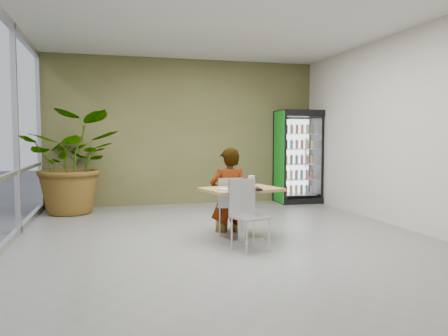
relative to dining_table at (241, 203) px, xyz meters
The scene contains 12 objects.
ground 0.58m from the dining_table, 156.78° to the left, with size 7.00×7.00×0.00m, color gray.
room_envelope 1.09m from the dining_table, 156.78° to the left, with size 6.00×7.00×3.20m, color silver, non-canonical shape.
dining_table is the anchor object (origin of this frame).
chair_far 0.51m from the dining_table, 94.50° to the left, with size 0.40×0.41×0.86m.
chair_near 0.56m from the dining_table, 100.63° to the right, with size 0.51×0.51×0.93m.
seated_woman 0.55m from the dining_table, 93.58° to the left, with size 0.60×0.39×1.62m, color black.
pizza_plate 0.23m from the dining_table, 29.23° to the left, with size 0.32×0.24×0.03m.
soda_cup 0.33m from the dining_table, ahead, with size 0.10×0.10×0.17m.
napkin_stack 0.42m from the dining_table, 148.29° to the right, with size 0.17×0.17×0.02m, color silver.
cafeteria_tray 0.33m from the dining_table, 96.89° to the right, with size 0.44×0.32×0.03m, color black.
beverage_fridge 3.96m from the dining_table, 53.61° to the left, with size 1.00×0.79×2.09m.
potted_plant 3.89m from the dining_table, 130.37° to the left, with size 1.80×1.55×1.99m, color #266129.
Camera 1 is at (-1.64, -6.08, 1.48)m, focal length 35.00 mm.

